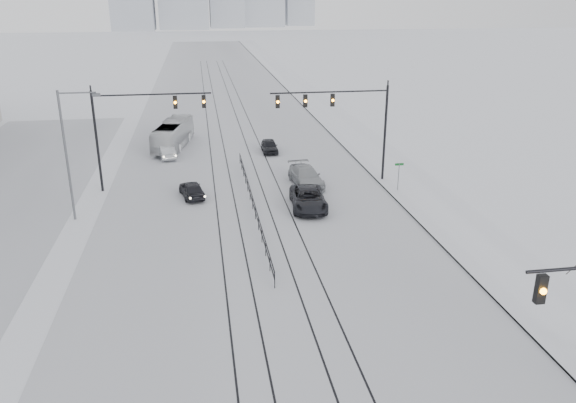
% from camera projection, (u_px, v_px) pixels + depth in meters
% --- Properties ---
extents(road, '(22.00, 260.00, 0.02)m').
position_uv_depth(road, '(229.00, 123.00, 68.98)').
color(road, silver).
rests_on(road, ground).
extents(sidewalk_east, '(5.00, 260.00, 0.16)m').
position_uv_depth(sidewalk_east, '(336.00, 119.00, 70.94)').
color(sidewalk_east, silver).
rests_on(sidewalk_east, ground).
extents(curb, '(0.10, 260.00, 0.12)m').
position_uv_depth(curb, '(317.00, 119.00, 70.59)').
color(curb, gray).
rests_on(curb, ground).
extents(tram_rails, '(5.30, 180.00, 0.01)m').
position_uv_depth(tram_rails, '(242.00, 170.00, 50.44)').
color(tram_rails, black).
rests_on(tram_rails, ground).
extents(traffic_mast_ne, '(9.60, 0.37, 8.00)m').
position_uv_depth(traffic_mast_ne, '(346.00, 115.00, 45.02)').
color(traffic_mast_ne, black).
rests_on(traffic_mast_ne, ground).
extents(traffic_mast_nw, '(9.10, 0.37, 8.00)m').
position_uv_depth(traffic_mast_nw, '(134.00, 121.00, 43.55)').
color(traffic_mast_nw, black).
rests_on(traffic_mast_nw, ground).
extents(street_light_west, '(2.73, 0.25, 9.00)m').
position_uv_depth(street_light_west, '(70.00, 147.00, 37.58)').
color(street_light_west, '#595B60').
rests_on(street_light_west, ground).
extents(median_fence, '(0.06, 24.00, 1.00)m').
position_uv_depth(median_fence, '(253.00, 202.00, 41.00)').
color(median_fence, black).
rests_on(median_fence, ground).
extents(street_sign, '(0.70, 0.06, 2.40)m').
position_uv_depth(street_sign, '(399.00, 173.00, 44.22)').
color(street_sign, '#595B60').
rests_on(street_sign, ground).
extents(sedan_sb_inner, '(2.28, 4.02, 1.29)m').
position_uv_depth(sedan_sb_inner, '(192.00, 189.00, 43.37)').
color(sedan_sb_inner, black).
rests_on(sedan_sb_inner, ground).
extents(sedan_sb_outer, '(2.11, 4.11, 1.29)m').
position_uv_depth(sedan_sb_outer, '(166.00, 151.00, 53.93)').
color(sedan_sb_outer, '#B1B5B9').
rests_on(sedan_sb_outer, ground).
extents(sedan_nb_front, '(2.87, 5.51, 1.48)m').
position_uv_depth(sedan_nb_front, '(308.00, 199.00, 41.08)').
color(sedan_nb_front, black).
rests_on(sedan_nb_front, ground).
extents(sedan_nb_right, '(2.60, 5.37, 1.51)m').
position_uv_depth(sedan_nb_right, '(306.00, 177.00, 46.11)').
color(sedan_nb_right, gray).
rests_on(sedan_nb_right, ground).
extents(sedan_nb_far, '(1.57, 3.74, 1.26)m').
position_uv_depth(sedan_nb_far, '(270.00, 146.00, 55.86)').
color(sedan_nb_far, black).
rests_on(sedan_nb_far, ground).
extents(box_truck, '(4.19, 9.91, 2.69)m').
position_uv_depth(box_truck, '(173.00, 134.00, 57.49)').
color(box_truck, silver).
rests_on(box_truck, ground).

